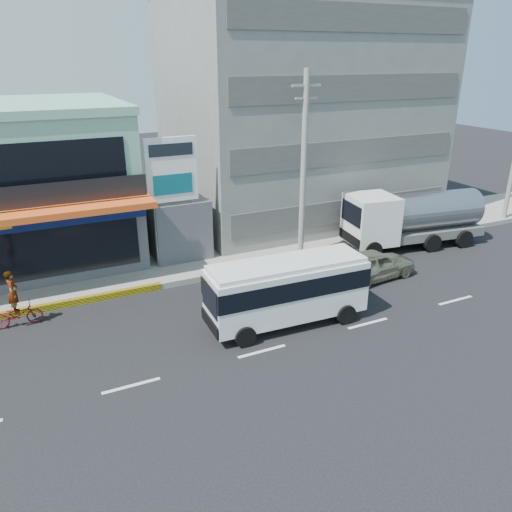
{
  "coord_description": "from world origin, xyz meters",
  "views": [
    {
      "loc": [
        -7.25,
        -14.68,
        10.53
      ],
      "look_at": [
        1.67,
        4.03,
        2.2
      ],
      "focal_mm": 35.0,
      "sensor_mm": 36.0,
      "label": 1
    }
  ],
  "objects_px": {
    "motorcycle_rider": "(16,308)",
    "utility_pole_near": "(304,168)",
    "billboard": "(172,177)",
    "tanker_truck": "(410,218)",
    "shop_building": "(8,190)",
    "satellite_dish": "(173,194)",
    "sedan": "(374,265)",
    "concrete_building": "(298,113)",
    "minibus": "(287,287)"
  },
  "relations": [
    {
      "from": "motorcycle_rider",
      "to": "utility_pole_near",
      "type": "bearing_deg",
      "value": 4.91
    },
    {
      "from": "billboard",
      "to": "tanker_truck",
      "type": "xyz_separation_m",
      "value": [
        13.29,
        -2.65,
        -3.16
      ]
    },
    {
      "from": "shop_building",
      "to": "satellite_dish",
      "type": "relative_size",
      "value": 8.27
    },
    {
      "from": "shop_building",
      "to": "satellite_dish",
      "type": "bearing_deg",
      "value": -20.21
    },
    {
      "from": "sedan",
      "to": "motorcycle_rider",
      "type": "bearing_deg",
      "value": 76.07
    },
    {
      "from": "motorcycle_rider",
      "to": "tanker_truck",
      "type": "bearing_deg",
      "value": 1.03
    },
    {
      "from": "shop_building",
      "to": "concrete_building",
      "type": "distance_m",
      "value": 18.28
    },
    {
      "from": "shop_building",
      "to": "motorcycle_rider",
      "type": "xyz_separation_m",
      "value": [
        -0.33,
        -7.78,
        -3.17
      ]
    },
    {
      "from": "shop_building",
      "to": "minibus",
      "type": "distance_m",
      "value": 16.02
    },
    {
      "from": "billboard",
      "to": "tanker_truck",
      "type": "height_order",
      "value": "billboard"
    },
    {
      "from": "motorcycle_rider",
      "to": "billboard",
      "type": "bearing_deg",
      "value": 21.15
    },
    {
      "from": "shop_building",
      "to": "billboard",
      "type": "height_order",
      "value": "shop_building"
    },
    {
      "from": "billboard",
      "to": "motorcycle_rider",
      "type": "xyz_separation_m",
      "value": [
        -7.83,
        -3.03,
        -4.1
      ]
    },
    {
      "from": "utility_pole_near",
      "to": "minibus",
      "type": "relative_size",
      "value": 1.47
    },
    {
      "from": "satellite_dish",
      "to": "tanker_truck",
      "type": "relative_size",
      "value": 0.17
    },
    {
      "from": "satellite_dish",
      "to": "billboard",
      "type": "distance_m",
      "value": 2.31
    },
    {
      "from": "sedan",
      "to": "tanker_truck",
      "type": "bearing_deg",
      "value": -63.54
    },
    {
      "from": "concrete_building",
      "to": "billboard",
      "type": "bearing_deg",
      "value": -151.08
    },
    {
      "from": "motorcycle_rider",
      "to": "sedan",
      "type": "bearing_deg",
      "value": -8.76
    },
    {
      "from": "minibus",
      "to": "sedan",
      "type": "height_order",
      "value": "minibus"
    },
    {
      "from": "satellite_dish",
      "to": "sedan",
      "type": "relative_size",
      "value": 0.33
    },
    {
      "from": "utility_pole_near",
      "to": "motorcycle_rider",
      "type": "xyz_separation_m",
      "value": [
        -14.33,
        -1.23,
        -4.32
      ]
    },
    {
      "from": "billboard",
      "to": "minibus",
      "type": "xyz_separation_m",
      "value": [
        2.41,
        -7.63,
        -3.25
      ]
    },
    {
      "from": "concrete_building",
      "to": "motorcycle_rider",
      "type": "xyz_separation_m",
      "value": [
        -18.33,
        -8.83,
        -6.18
      ]
    },
    {
      "from": "concrete_building",
      "to": "tanker_truck",
      "type": "height_order",
      "value": "concrete_building"
    },
    {
      "from": "concrete_building",
      "to": "satellite_dish",
      "type": "height_order",
      "value": "concrete_building"
    },
    {
      "from": "concrete_building",
      "to": "motorcycle_rider",
      "type": "height_order",
      "value": "concrete_building"
    },
    {
      "from": "utility_pole_near",
      "to": "sedan",
      "type": "height_order",
      "value": "utility_pole_near"
    },
    {
      "from": "concrete_building",
      "to": "sedan",
      "type": "height_order",
      "value": "concrete_building"
    },
    {
      "from": "satellite_dish",
      "to": "utility_pole_near",
      "type": "distance_m",
      "value": 7.17
    },
    {
      "from": "shop_building",
      "to": "utility_pole_near",
      "type": "xyz_separation_m",
      "value": [
        14.0,
        -6.55,
        1.15
      ]
    },
    {
      "from": "minibus",
      "to": "motorcycle_rider",
      "type": "xyz_separation_m",
      "value": [
        -10.24,
        4.6,
        -0.85
      ]
    },
    {
      "from": "sedan",
      "to": "satellite_dish",
      "type": "bearing_deg",
      "value": 42.47
    },
    {
      "from": "concrete_building",
      "to": "minibus",
      "type": "xyz_separation_m",
      "value": [
        -8.09,
        -13.43,
        -5.32
      ]
    },
    {
      "from": "billboard",
      "to": "minibus",
      "type": "distance_m",
      "value": 8.63
    },
    {
      "from": "billboard",
      "to": "shop_building",
      "type": "bearing_deg",
      "value": 147.68
    },
    {
      "from": "satellite_dish",
      "to": "utility_pole_near",
      "type": "xyz_separation_m",
      "value": [
        6.0,
        -3.6,
        1.57
      ]
    },
    {
      "from": "satellite_dish",
      "to": "tanker_truck",
      "type": "bearing_deg",
      "value": -19.19
    },
    {
      "from": "concrete_building",
      "to": "motorcycle_rider",
      "type": "bearing_deg",
      "value": -154.28
    },
    {
      "from": "utility_pole_near",
      "to": "sedan",
      "type": "xyz_separation_m",
      "value": [
        2.07,
        -3.76,
        -4.38
      ]
    },
    {
      "from": "shop_building",
      "to": "sedan",
      "type": "bearing_deg",
      "value": -32.67
    },
    {
      "from": "utility_pole_near",
      "to": "minibus",
      "type": "distance_m",
      "value": 7.92
    },
    {
      "from": "utility_pole_near",
      "to": "tanker_truck",
      "type": "relative_size",
      "value": 1.16
    },
    {
      "from": "billboard",
      "to": "utility_pole_near",
      "type": "bearing_deg",
      "value": -15.48
    },
    {
      "from": "billboard",
      "to": "utility_pole_near",
      "type": "distance_m",
      "value": 6.75
    },
    {
      "from": "utility_pole_near",
      "to": "motorcycle_rider",
      "type": "distance_m",
      "value": 15.02
    },
    {
      "from": "shop_building",
      "to": "billboard",
      "type": "relative_size",
      "value": 1.8
    },
    {
      "from": "shop_building",
      "to": "satellite_dish",
      "type": "xyz_separation_m",
      "value": [
        8.0,
        -2.95,
        -0.42
      ]
    },
    {
      "from": "sedan",
      "to": "motorcycle_rider",
      "type": "height_order",
      "value": "motorcycle_rider"
    },
    {
      "from": "motorcycle_rider",
      "to": "minibus",
      "type": "bearing_deg",
      "value": -24.17
    }
  ]
}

